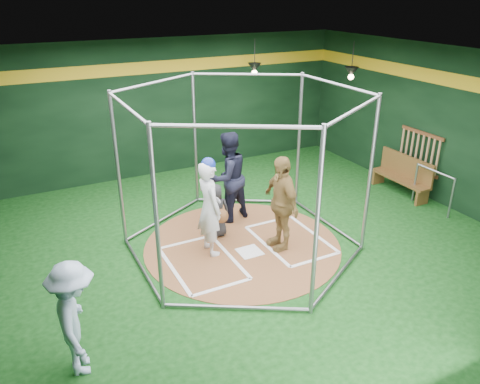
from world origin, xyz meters
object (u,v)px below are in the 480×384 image
batter_figure (209,207)px  visitor_leopard (281,203)px  umpire (228,177)px  dugout_bench (403,174)px

batter_figure → visitor_leopard: 1.34m
umpire → visitor_leopard: bearing=89.7°
batter_figure → dugout_bench: batter_figure is taller
visitor_leopard → dugout_bench: 4.12m
umpire → dugout_bench: size_ratio=1.19×
umpire → dugout_bench: bearing=157.5°
dugout_bench → batter_figure: bearing=-175.3°
batter_figure → dugout_bench: size_ratio=1.16×
umpire → batter_figure: bearing=36.3°
visitor_leopard → dugout_bench: visitor_leopard is taller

